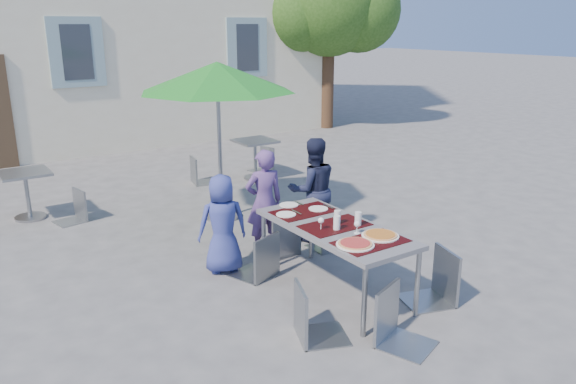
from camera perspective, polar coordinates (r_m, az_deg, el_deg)
ground at (r=6.21m, az=-1.22°, el=-9.67°), size 90.00×90.00×0.00m
tree at (r=15.51m, az=4.22°, el=18.51°), size 3.60×3.00×4.70m
dining_table at (r=5.87m, az=4.78°, el=-3.92°), size 0.80×1.85×0.76m
pizza_near_left at (r=5.35m, az=6.84°, el=-5.26°), size 0.36×0.36×0.03m
pizza_near_right at (r=5.60m, az=9.36°, el=-4.34°), size 0.37×0.37×0.03m
glassware at (r=5.78m, az=5.61°, el=-2.88°), size 0.46×0.39×0.15m
place_settings at (r=6.31m, az=1.03°, el=-1.75°), size 0.67×0.52×0.01m
child_0 at (r=6.43m, az=-6.67°, el=-3.23°), size 0.64×0.51×1.15m
child_1 at (r=6.90m, az=-2.43°, el=-1.00°), size 0.53×0.40×1.32m
child_2 at (r=7.31m, az=2.54°, el=0.24°), size 0.75×0.56×1.37m
chair_0 at (r=6.23m, az=-2.93°, el=-3.85°), size 0.55×0.56×0.98m
chair_1 at (r=6.80m, az=-0.68°, el=-1.97°), size 0.47×0.48×0.99m
chair_2 at (r=7.03m, az=4.28°, el=-2.05°), size 0.39×0.40×0.87m
chair_3 at (r=5.03m, az=2.48°, el=-8.99°), size 0.57×0.57×0.98m
chair_4 at (r=5.89m, az=15.13°, el=-5.25°), size 0.58×0.58×1.04m
chair_5 at (r=5.06m, az=11.25°, el=-9.06°), size 0.57×0.57×1.00m
patio_umbrella at (r=7.96m, az=-7.20°, el=11.35°), size 2.20×2.20×2.26m
cafe_table_0 at (r=9.00m, az=-25.03°, el=0.41°), size 0.67×0.67×0.71m
bg_chair_r_0 at (r=8.63m, az=-21.11°, el=0.40°), size 0.45×0.45×0.86m
cafe_table_1 at (r=10.32m, az=-3.35°, el=4.01°), size 0.68×0.68×0.73m
bg_chair_l_1 at (r=10.10m, az=-9.09°, el=3.84°), size 0.48×0.48×0.93m
bg_chair_r_1 at (r=10.94m, az=-2.47°, el=4.77°), size 0.46×0.45×0.85m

